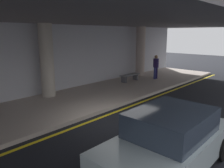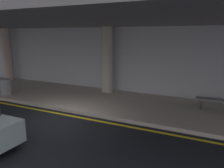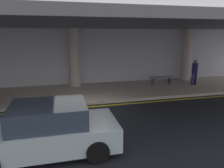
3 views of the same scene
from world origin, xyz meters
name	(u,v)px [view 2 (image 2 of 3)]	position (x,y,z in m)	size (l,w,h in m)	color
ground_plane	(55,120)	(0.00, 0.00, 0.00)	(60.00, 60.00, 0.00)	black
sidewalk	(94,99)	(0.00, 3.10, 0.07)	(26.00, 4.20, 0.15)	#B4A599
lane_stripe_yellow	(66,115)	(0.00, 0.70, 0.00)	(26.00, 0.14, 0.01)	yellow
support_column_left_mid	(7,55)	(-8.00, 4.59, 1.97)	(0.68, 0.68, 3.65)	#BBA49C
support_column_center	(107,60)	(0.00, 4.59, 1.97)	(0.68, 0.68, 3.65)	#B0A698
ceiling_overhang	(87,22)	(0.00, 2.60, 3.95)	(28.00, 13.20, 0.30)	#625D60
terminal_back_wall	(113,60)	(0.00, 5.35, 1.90)	(26.00, 0.30, 3.80)	#B3B3BB
bench_metal	(215,102)	(5.72, 3.77, 0.50)	(1.60, 0.50, 0.48)	slate
trash_bin_steel	(6,87)	(-4.77, 1.66, 0.57)	(0.56, 0.56, 0.85)	gray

